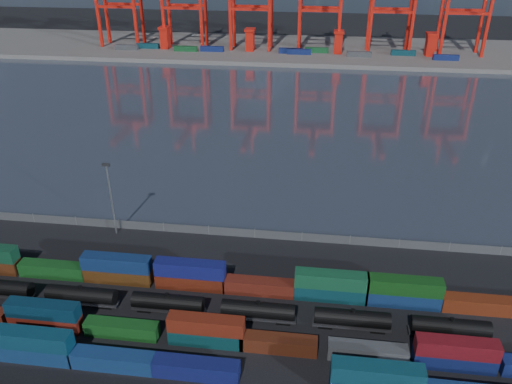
# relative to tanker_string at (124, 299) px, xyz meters

# --- Properties ---
(ground) EXTENTS (700.00, 700.00, 0.00)m
(ground) POSITION_rel_tanker_string_xyz_m (19.44, -3.09, -1.97)
(ground) COLOR black
(ground) RESTS_ON ground
(harbor_water) EXTENTS (700.00, 700.00, 0.00)m
(harbor_water) POSITION_rel_tanker_string_xyz_m (19.44, 101.91, -1.96)
(harbor_water) COLOR #2E3543
(harbor_water) RESTS_ON ground
(far_quay) EXTENTS (700.00, 70.00, 2.00)m
(far_quay) POSITION_rel_tanker_string_xyz_m (19.44, 206.91, -0.97)
(far_quay) COLOR #514F4C
(far_quay) RESTS_ON ground
(container_row_south) EXTENTS (128.69, 2.60, 5.55)m
(container_row_south) POSITION_rel_tanker_string_xyz_m (21.08, -12.92, 0.28)
(container_row_south) COLOR #3D4042
(container_row_south) RESTS_ON ground
(container_row_mid) EXTENTS (142.37, 2.45, 5.22)m
(container_row_mid) POSITION_rel_tanker_string_xyz_m (15.71, -6.34, -0.10)
(container_row_mid) COLOR #434448
(container_row_mid) RESTS_ON ground
(container_row_north) EXTENTS (129.10, 2.61, 5.57)m
(container_row_north) POSITION_rel_tanker_string_xyz_m (14.43, 7.04, 0.35)
(container_row_north) COLOR navy
(container_row_north) RESTS_ON ground
(tanker_string) EXTENTS (121.25, 2.74, 3.92)m
(tanker_string) POSITION_rel_tanker_string_xyz_m (0.00, 0.00, 0.00)
(tanker_string) COLOR black
(tanker_string) RESTS_ON ground
(waterfront_fence) EXTENTS (160.12, 0.12, 2.20)m
(waterfront_fence) POSITION_rel_tanker_string_xyz_m (19.44, 24.91, -0.96)
(waterfront_fence) COLOR #595B5E
(waterfront_fence) RESTS_ON ground
(yard_light_mast) EXTENTS (1.60, 0.40, 16.60)m
(yard_light_mast) POSITION_rel_tanker_string_xyz_m (-10.56, 22.91, 7.33)
(yard_light_mast) COLOR slate
(yard_light_mast) RESTS_ON ground
(quay_containers) EXTENTS (172.58, 10.99, 2.60)m
(quay_containers) POSITION_rel_tanker_string_xyz_m (8.44, 192.37, 1.33)
(quay_containers) COLOR navy
(quay_containers) RESTS_ON far_quay
(straddle_carriers) EXTENTS (140.00, 7.00, 11.10)m
(straddle_carriers) POSITION_rel_tanker_string_xyz_m (16.94, 196.91, 5.85)
(straddle_carriers) COLOR red
(straddle_carriers) RESTS_ON far_quay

